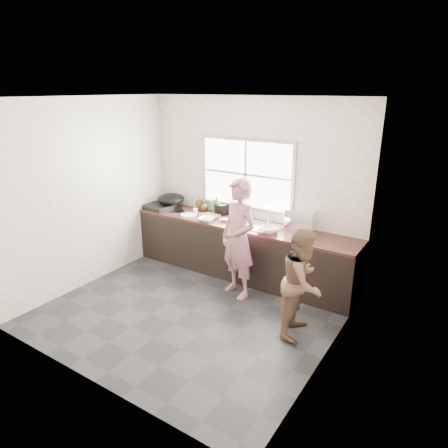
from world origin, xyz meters
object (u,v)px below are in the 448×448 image
Objects in this scene: plate_food at (188,215)px; glass_jar at (195,211)px; person_side at (302,282)px; dish_rack at (302,220)px; bottle_green at (217,203)px; burner at (160,206)px; wok at (171,199)px; black_pot at (221,209)px; bowl_mince at (207,219)px; pot_lid_left at (174,211)px; woman at (238,243)px; bottle_brown_tall at (199,204)px; cutting_board at (210,216)px; bowl_crabs at (270,230)px; bottle_brown_short at (204,206)px; pot_lid_right at (181,211)px; bowl_held at (262,231)px.

glass_jar reaches higher than plate_food.
person_side is 3.21× the size of dish_rack.
plate_food is 0.51m from bottle_green.
wok is (0.13, 0.14, 0.11)m from burner.
bowl_mince is at bearing -87.70° from black_pot.
pot_lid_left is (-0.34, 0.06, -0.00)m from plate_food.
woman is 1.00m from dish_rack.
bottle_brown_tall is (-0.05, 0.37, 0.09)m from plate_food.
pot_lid_left is at bearing -172.58° from dish_rack.
burner is (-1.00, -0.04, 0.02)m from cutting_board.
bowl_crabs is 1.43m from bottle_brown_short.
burner is at bearing -164.60° from black_pot.
bowl_mince is 0.94× the size of pot_lid_left.
wok reaches higher than black_pot.
dish_rack is at bearing 6.89° from glass_jar.
glass_jar is at bearing 61.77° from person_side.
pot_lid_right is (-0.31, -0.24, -0.07)m from bottle_brown_short.
bowl_mince is 0.52× the size of burner.
woman is at bearing -44.63° from black_pot.
bowl_mince is at bearing -9.88° from pot_lid_left.
bowl_crabs is at bearing -17.87° from bottle_green.
black_pot is 1.39m from dish_rack.
cutting_board is (-0.85, 0.53, 0.09)m from woman.
bottle_green reaches higher than bowl_crabs.
burner is (-1.85, 0.49, 0.11)m from woman.
burner is at bearing 172.10° from bowl_mince.
person_side reaches higher than cutting_board.
woman is 6.79× the size of bowl_mince.
pot_lid_right is at bearing -155.88° from bottle_green.
wok is at bearing -162.81° from bottle_brown_tall.
bottle_brown_short is (-1.39, 0.35, 0.05)m from bowl_crabs.
woman is 1.18m from person_side.
plate_food is at bearing -100.10° from bottle_brown_short.
bottle_brown_tall is 0.25m from glass_jar.
bowl_crabs is 0.82× the size of plate_food.
woman is 1.92m from burner.
bottle_green reaches higher than burner.
bottle_brown_short is 0.50m from pot_lid_left.
bottle_brown_tall is at bearing 166.20° from bowl_crabs.
glass_jar is 0.70m from burner.
cutting_board is 1.90× the size of bowl_held.
pot_lid_left is at bearing -175.13° from cutting_board.
wok is (-2.83, 1.03, 0.34)m from person_side.
person_side is 4.01× the size of bottle_green.
black_pot is at bearing 156.13° from woman.
bottle_brown_short is at bearing 162.01° from bowl_held.
bottle_brown_short is 0.34× the size of wok.
wok is 0.34m from pot_lid_right.
black_pot is 1.22× the size of bottle_brown_tall.
bowl_held is 1.15m from bottle_green.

